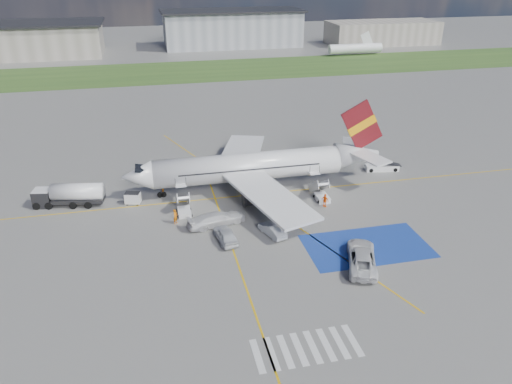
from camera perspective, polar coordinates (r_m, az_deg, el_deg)
ground at (r=58.46m, az=1.94°, el=-5.33°), size 400.00×400.00×0.00m
grass_strip at (r=147.16m, az=-7.68°, el=13.52°), size 400.00×30.00×0.01m
taxiway_line_main at (r=68.74m, az=-0.58°, el=-0.33°), size 120.00×0.20×0.01m
taxiway_line_cross at (r=49.41m, az=-0.80°, el=-11.79°), size 0.20×60.00×0.01m
taxiway_line_diag at (r=68.74m, az=-0.58°, el=-0.33°), size 20.71×56.45×0.01m
staging_box at (r=58.36m, az=12.55°, el=-6.05°), size 14.00×8.00×0.01m
crosswalk at (r=44.17m, az=5.74°, el=-17.31°), size 9.00×4.00×0.01m
terminal_west at (r=185.03m, az=-26.80°, el=15.14°), size 60.00×22.00×10.00m
terminal_centre at (r=187.97m, az=-2.73°, el=18.13°), size 48.00×18.00×12.00m
terminal_east at (r=198.94m, az=14.22°, el=17.25°), size 40.00×16.00×8.00m
airliner at (r=69.43m, az=0.28°, el=3.01°), size 36.81×32.95×11.92m
airstairs_fwd at (r=64.36m, az=-8.24°, el=-1.90°), size 1.90×5.20×3.60m
airstairs_aft at (r=67.94m, az=7.46°, el=-0.31°), size 1.90×5.20×3.60m
fuel_tanker at (r=69.84m, az=-20.55°, el=-0.47°), size 9.24×3.96×3.06m
gpu_cart at (r=68.00m, az=-13.90°, el=-0.75°), size 2.21×1.71×1.64m
belt_loader at (r=79.01m, az=14.22°, el=2.71°), size 5.54×2.67×1.61m
car_silver_a at (r=57.62m, az=-3.49°, el=-4.92°), size 2.59×5.05×1.64m
car_silver_b at (r=58.82m, az=1.89°, el=-4.33°), size 2.80×4.51×1.40m
van_white_a at (r=54.44m, az=12.02°, el=-7.06°), size 4.82×6.79×2.32m
van_white_b at (r=60.95m, az=-4.54°, el=-2.87°), size 5.87×3.48×2.15m
crew_fwd at (r=61.89m, az=-9.19°, el=-2.79°), size 0.78×0.84×1.93m
crew_nose at (r=69.69m, az=-10.75°, el=0.46°), size 1.04×1.16×1.98m
crew_aft at (r=65.73m, az=7.90°, el=-0.97°), size 0.99×1.16×1.86m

